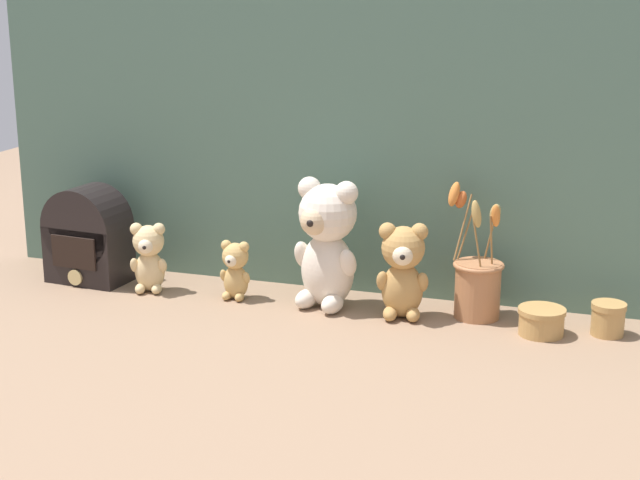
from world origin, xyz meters
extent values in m
plane|color=#8E7056|center=(0.00, 0.00, 0.00)|extent=(4.00, 4.00, 0.00)
cube|color=#4C6B5B|center=(0.00, 0.17, 0.36)|extent=(1.82, 0.02, 0.72)
ellipsoid|color=beige|center=(0.02, 0.03, 0.09)|extent=(0.15, 0.13, 0.18)
sphere|color=beige|center=(0.02, 0.03, 0.23)|extent=(0.14, 0.14, 0.14)
sphere|color=#D1B289|center=(0.00, -0.02, 0.22)|extent=(0.07, 0.07, 0.07)
sphere|color=black|center=(0.00, -0.05, 0.22)|extent=(0.02, 0.02, 0.02)
sphere|color=beige|center=(0.06, 0.02, 0.28)|extent=(0.06, 0.06, 0.06)
sphere|color=beige|center=(-0.03, 0.04, 0.28)|extent=(0.06, 0.06, 0.06)
ellipsoid|color=beige|center=(0.07, 0.00, 0.12)|extent=(0.05, 0.07, 0.08)
ellipsoid|color=beige|center=(-0.05, 0.03, 0.12)|extent=(0.05, 0.07, 0.08)
ellipsoid|color=beige|center=(0.04, -0.02, 0.02)|extent=(0.06, 0.08, 0.04)
ellipsoid|color=beige|center=(-0.03, 0.00, 0.02)|extent=(0.06, 0.08, 0.04)
ellipsoid|color=tan|center=(0.20, 0.01, 0.07)|extent=(0.11, 0.10, 0.13)
sphere|color=tan|center=(0.20, 0.01, 0.17)|extent=(0.10, 0.10, 0.10)
sphere|color=beige|center=(0.21, -0.03, 0.16)|extent=(0.05, 0.05, 0.05)
sphere|color=black|center=(0.22, -0.05, 0.16)|extent=(0.01, 0.01, 0.01)
sphere|color=tan|center=(0.24, 0.02, 0.20)|extent=(0.04, 0.04, 0.04)
sphere|color=tan|center=(0.17, 0.00, 0.20)|extent=(0.04, 0.04, 0.04)
ellipsoid|color=tan|center=(0.25, 0.01, 0.09)|extent=(0.04, 0.05, 0.06)
ellipsoid|color=tan|center=(0.16, -0.01, 0.09)|extent=(0.04, 0.05, 0.06)
ellipsoid|color=tan|center=(0.23, -0.01, 0.02)|extent=(0.04, 0.06, 0.03)
ellipsoid|color=tan|center=(0.18, -0.02, 0.02)|extent=(0.04, 0.06, 0.03)
ellipsoid|color=#DBBC84|center=(-0.44, 0.00, 0.05)|extent=(0.09, 0.08, 0.10)
sphere|color=#DBBC84|center=(-0.44, 0.00, 0.13)|extent=(0.08, 0.08, 0.08)
sphere|color=beige|center=(-0.43, -0.03, 0.13)|extent=(0.04, 0.04, 0.04)
sphere|color=black|center=(-0.43, -0.04, 0.13)|extent=(0.01, 0.01, 0.01)
sphere|color=#DBBC84|center=(-0.41, 0.01, 0.16)|extent=(0.03, 0.03, 0.03)
sphere|color=#DBBC84|center=(-0.47, -0.01, 0.16)|extent=(0.03, 0.03, 0.03)
ellipsoid|color=#DBBC84|center=(-0.41, 0.00, 0.07)|extent=(0.03, 0.04, 0.05)
ellipsoid|color=#DBBC84|center=(-0.47, -0.02, 0.07)|extent=(0.03, 0.04, 0.05)
ellipsoid|color=#DBBC84|center=(-0.42, -0.02, 0.01)|extent=(0.04, 0.05, 0.03)
ellipsoid|color=#DBBC84|center=(-0.45, -0.03, 0.01)|extent=(0.04, 0.05, 0.03)
ellipsoid|color=tan|center=(-0.21, 0.01, 0.04)|extent=(0.06, 0.05, 0.08)
sphere|color=tan|center=(-0.21, 0.01, 0.11)|extent=(0.06, 0.06, 0.06)
sphere|color=beige|center=(-0.21, -0.01, 0.10)|extent=(0.03, 0.03, 0.03)
sphere|color=black|center=(-0.21, -0.03, 0.10)|extent=(0.01, 0.01, 0.01)
sphere|color=tan|center=(-0.19, 0.01, 0.13)|extent=(0.03, 0.03, 0.03)
sphere|color=tan|center=(-0.24, 0.01, 0.13)|extent=(0.03, 0.03, 0.03)
ellipsoid|color=tan|center=(-0.18, 0.01, 0.06)|extent=(0.02, 0.03, 0.04)
ellipsoid|color=tan|center=(-0.24, 0.01, 0.06)|extent=(0.02, 0.03, 0.04)
ellipsoid|color=tan|center=(-0.20, -0.01, 0.01)|extent=(0.02, 0.03, 0.02)
ellipsoid|color=tan|center=(-0.23, -0.01, 0.01)|extent=(0.02, 0.03, 0.02)
cylinder|color=#AD7047|center=(0.37, 0.06, 0.07)|extent=(0.10, 0.10, 0.13)
torus|color=#AD7047|center=(0.37, 0.06, 0.13)|extent=(0.12, 0.12, 0.01)
cylinder|color=olive|center=(0.40, 0.05, 0.19)|extent=(0.01, 0.02, 0.12)
ellipsoid|color=orange|center=(0.40, 0.05, 0.25)|extent=(0.03, 0.03, 0.05)
cylinder|color=olive|center=(0.33, 0.09, 0.20)|extent=(0.04, 0.04, 0.14)
ellipsoid|color=#C65B28|center=(0.31, 0.11, 0.27)|extent=(0.04, 0.05, 0.05)
cylinder|color=olive|center=(0.37, 0.03, 0.19)|extent=(0.03, 0.01, 0.12)
ellipsoid|color=tan|center=(0.36, 0.02, 0.26)|extent=(0.03, 0.02, 0.07)
cylinder|color=olive|center=(0.32, 0.08, 0.21)|extent=(0.03, 0.06, 0.15)
ellipsoid|color=orange|center=(0.30, 0.10, 0.28)|extent=(0.04, 0.05, 0.06)
cylinder|color=olive|center=(0.39, 0.09, 0.19)|extent=(0.03, 0.02, 0.11)
ellipsoid|color=tan|center=(0.39, 0.10, 0.24)|extent=(0.04, 0.04, 0.05)
cube|color=black|center=(-0.63, 0.03, 0.07)|extent=(0.21, 0.14, 0.15)
cylinder|color=black|center=(-0.63, 0.03, 0.15)|extent=(0.21, 0.14, 0.20)
cube|color=black|center=(-0.63, -0.04, 0.09)|extent=(0.13, 0.02, 0.08)
cylinder|color=#D6BC7A|center=(-0.63, -0.04, 0.03)|extent=(0.04, 0.01, 0.04)
cylinder|color=tan|center=(0.52, -0.01, 0.02)|extent=(0.10, 0.10, 0.05)
cylinder|color=tan|center=(0.52, -0.01, 0.06)|extent=(0.10, 0.10, 0.01)
cylinder|color=tan|center=(0.66, 0.04, 0.03)|extent=(0.07, 0.07, 0.06)
cylinder|color=tan|center=(0.66, 0.04, 0.07)|extent=(0.08, 0.08, 0.01)
camera|label=1|loc=(0.69, -2.09, 0.77)|focal=55.00mm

